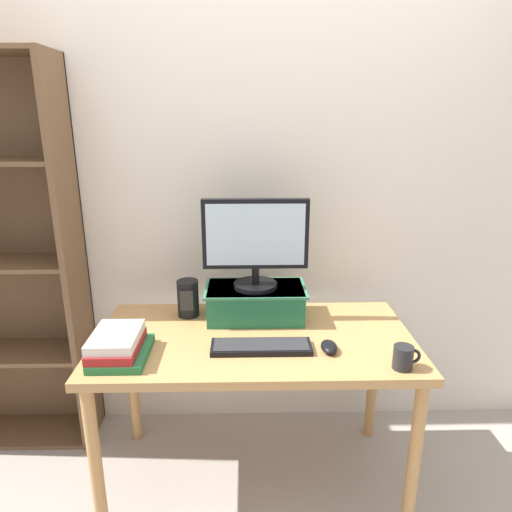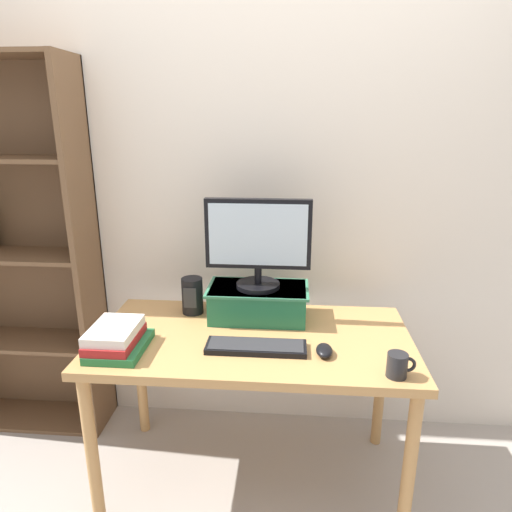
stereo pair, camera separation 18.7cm
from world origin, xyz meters
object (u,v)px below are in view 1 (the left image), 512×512
Objects in this scene: book_stack at (118,346)px; keyboard at (261,347)px; desk at (254,353)px; coffee_mug at (404,357)px; computer_mouse at (329,347)px; desk_speaker at (188,298)px; riser_box at (255,301)px; computer_monitor at (255,241)px.

keyboard is at bearing 4.80° from book_stack.
desk is at bearing 17.40° from book_stack.
computer_mouse is at bearing 151.83° from coffee_mug.
keyboard is 2.34× the size of desk_speaker.
desk_speaker reaches higher than riser_box.
desk is 0.48m from computer_monitor.
riser_box is at bearing 90.00° from computer_monitor.
book_stack is (-0.53, -0.35, -0.03)m from riser_box.
computer_monitor is at bearing 33.22° from book_stack.
desk_speaker is (-0.83, 0.48, 0.04)m from coffee_mug.
keyboard reaches higher than desk.
riser_box is at bearing 87.50° from desk.
desk_speaker is (-0.32, 0.33, 0.07)m from keyboard.
computer_monitor is 0.46m from keyboard.
book_stack reaches higher than computer_mouse.
keyboard is at bearing -86.93° from computer_monitor.
desk_speaker is at bearing 174.55° from computer_monitor.
computer_monitor reaches higher than desk.
coffee_mug is (0.25, -0.13, 0.03)m from computer_mouse.
computer_mouse reaches higher than keyboard.
keyboard is 0.26m from computer_mouse.
keyboard is 0.55m from book_stack.
riser_box is at bearing 93.05° from keyboard.
desk is at bearing 101.62° from keyboard.
coffee_mug reaches higher than desk.
coffee_mug is at bearing -5.66° from book_stack.
desk is at bearing 154.92° from computer_mouse.
riser_box is 2.67× the size of desk_speaker.
book_stack is 1.06m from coffee_mug.
riser_box is 0.69m from coffee_mug.
riser_box is 0.31m from desk_speaker.
riser_box is at bearing 139.44° from coffee_mug.
book_stack is at bearing 174.34° from coffee_mug.
keyboard is at bearing -78.38° from desk.
computer_monitor is at bearing 93.07° from keyboard.
desk is 12.93× the size of coffee_mug.
desk_speaker reaches higher than book_stack.
book_stack is at bearing -120.45° from desk_speaker.
coffee_mug is at bearing -29.87° from desk_speaker.
coffee_mug reaches higher than keyboard.
desk is at bearing 153.47° from coffee_mug.
computer_monitor is 1.72× the size of book_stack.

